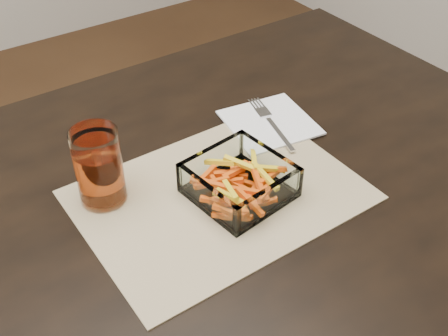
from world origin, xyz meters
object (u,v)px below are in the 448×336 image
(tumbler, at_px, (99,169))
(glass_bowl, at_px, (239,182))
(dining_table, at_px, (137,260))
(fork, at_px, (270,122))

(tumbler, bearing_deg, glass_bowl, -31.40)
(dining_table, relative_size, tumbler, 12.11)
(dining_table, relative_size, glass_bowl, 9.84)
(fork, bearing_deg, tumbler, -163.68)
(dining_table, height_order, tumbler, tumbler)
(dining_table, height_order, glass_bowl, glass_bowl)
(dining_table, bearing_deg, glass_bowl, -13.41)
(tumbler, relative_size, fork, 0.71)
(glass_bowl, distance_m, fork, 0.21)
(glass_bowl, height_order, fork, glass_bowl)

